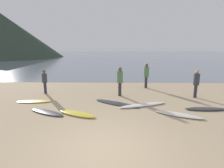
% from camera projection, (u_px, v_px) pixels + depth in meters
% --- Properties ---
extents(ground_plane, '(120.00, 120.00, 0.20)m').
position_uv_depth(ground_plane, '(111.00, 84.00, 15.06)').
color(ground_plane, tan).
rests_on(ground_plane, ground).
extents(ocean_water, '(140.00, 100.00, 0.01)m').
position_uv_depth(ocean_water, '(115.00, 55.00, 64.04)').
color(ocean_water, slate).
rests_on(ocean_water, ground).
extents(headland_hill, '(33.72, 33.72, 12.56)m').
position_uv_depth(headland_hill, '(0.00, 35.00, 49.23)').
color(headland_hill, '#28382B').
rests_on(headland_hill, ground).
extents(surfboard_0, '(1.93, 0.66, 0.07)m').
position_uv_depth(surfboard_0, '(34.00, 101.00, 9.82)').
color(surfboard_0, yellow).
rests_on(surfboard_0, ground).
extents(surfboard_1, '(1.96, 1.31, 0.08)m').
position_uv_depth(surfboard_1, '(47.00, 112.00, 8.17)').
color(surfboard_1, '#333338').
rests_on(surfboard_1, ground).
extents(surfboard_2, '(1.95, 1.32, 0.10)m').
position_uv_depth(surfboard_2, '(77.00, 114.00, 7.99)').
color(surfboard_2, yellow).
rests_on(surfboard_2, ground).
extents(surfboard_3, '(2.59, 1.86, 0.06)m').
position_uv_depth(surfboard_3, '(116.00, 103.00, 9.49)').
color(surfboard_3, '#333338').
rests_on(surfboard_3, ground).
extents(surfboard_4, '(2.67, 1.36, 0.09)m').
position_uv_depth(surfboard_4, '(143.00, 105.00, 9.19)').
color(surfboard_4, white).
rests_on(surfboard_4, ground).
extents(surfboard_5, '(2.10, 1.37, 0.09)m').
position_uv_depth(surfboard_5, '(178.00, 115.00, 7.87)').
color(surfboard_5, silver).
rests_on(surfboard_5, ground).
extents(surfboard_6, '(1.99, 0.56, 0.08)m').
position_uv_depth(surfboard_6, '(206.00, 109.00, 8.61)').
color(surfboard_6, '#333338').
rests_on(surfboard_6, ground).
extents(person_0, '(0.32, 0.32, 1.56)m').
position_uv_depth(person_0, '(45.00, 80.00, 11.43)').
color(person_0, '#2D2D38').
rests_on(person_0, ground).
extents(person_1, '(0.34, 0.34, 1.67)m').
position_uv_depth(person_1, '(196.00, 81.00, 10.49)').
color(person_1, '#2D2D38').
rests_on(person_1, ground).
extents(person_2, '(0.36, 0.36, 1.79)m').
position_uv_depth(person_2, '(120.00, 79.00, 10.88)').
color(person_2, '#2D2D38').
rests_on(person_2, ground).
extents(person_3, '(0.37, 0.37, 1.81)m').
position_uv_depth(person_3, '(146.00, 74.00, 12.96)').
color(person_3, '#2D2D38').
rests_on(person_3, ground).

